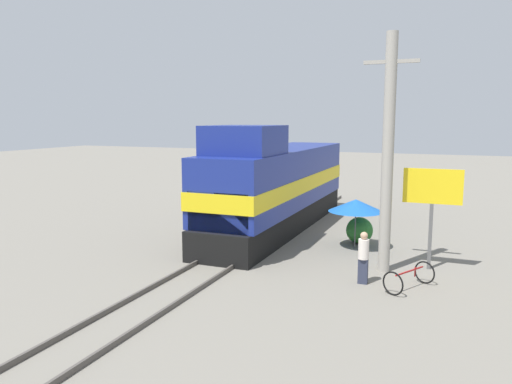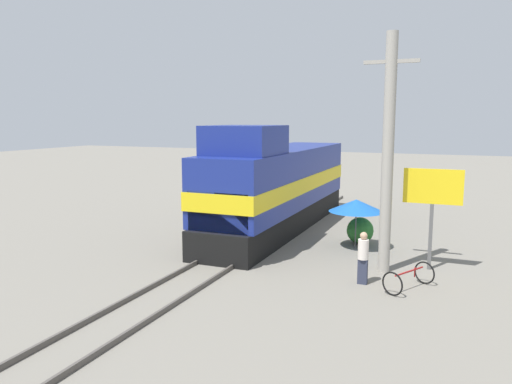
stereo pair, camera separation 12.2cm
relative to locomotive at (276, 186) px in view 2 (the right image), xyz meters
The scene contains 10 objects.
ground_plane 4.62m from the locomotive, 90.00° to the right, with size 120.00×120.00×0.00m, color slate.
rail_near 4.64m from the locomotive, 99.88° to the right, with size 0.08×29.78×0.15m, color #4C4742.
rail_far 4.64m from the locomotive, 80.12° to the right, with size 0.08×29.78×0.15m, color #4C4742.
locomotive is the anchor object (origin of this frame).
utility_pole 7.56m from the locomotive, 39.01° to the right, with size 1.80×0.39×8.05m.
vendor_umbrella 4.58m from the locomotive, 24.96° to the right, with size 2.20×2.20×2.02m.
billboard_sign 8.05m from the locomotive, 27.71° to the right, with size 1.97×0.12×3.54m.
shrub_cluster 4.55m from the locomotive, 14.09° to the right, with size 1.12×1.12×1.12m, color #2D722D.
person_bystander 8.21m from the locomotive, 49.80° to the right, with size 0.34×0.34×1.69m.
bicycle 9.27m from the locomotive, 42.91° to the right, with size 1.47×1.89×0.73m.
Camera 2 is at (8.02, -17.59, 5.25)m, focal length 35.00 mm.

